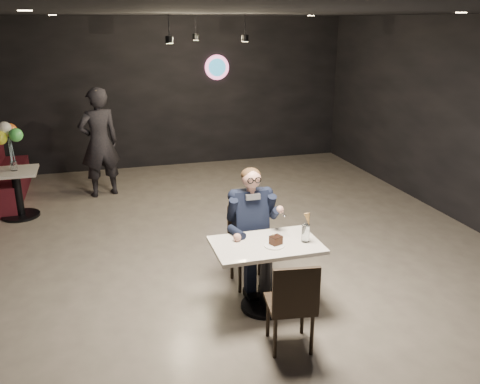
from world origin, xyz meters
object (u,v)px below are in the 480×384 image
object	(u,v)px
seated_man	(250,226)
balloon_vase	(14,166)
booth_bench	(5,169)
passerby	(99,143)
chair_near	(290,302)
sundae_glass	(306,233)
main_table	(266,276)
side_table	(18,192)
chair_far	(250,247)

from	to	relation	value
seated_man	balloon_vase	bearing A→B (deg)	132.92
booth_bench	passerby	world-z (taller)	passerby
seated_man	balloon_vase	distance (m)	4.14
passerby	booth_bench	bearing A→B (deg)	-26.73
chair_near	sundae_glass	bearing A→B (deg)	65.25
main_table	seated_man	xyz separation A→B (m)	(0.00, 0.55, 0.34)
seated_man	side_table	xyz separation A→B (m)	(-2.82, 3.03, -0.31)
chair_far	chair_near	xyz separation A→B (m)	(0.00, -1.24, 0.00)
chair_far	side_table	distance (m)	4.14
chair_near	sundae_glass	world-z (taller)	sundae_glass
passerby	chair_near	bearing A→B (deg)	90.37
seated_man	passerby	xyz separation A→B (m)	(-1.53, 3.75, 0.22)
main_table	sundae_glass	distance (m)	0.62
main_table	chair_near	size ratio (longest dim) A/B	1.20
sundae_glass	balloon_vase	xyz separation A→B (m)	(-3.22, 3.65, -0.02)
booth_bench	balloon_vase	bearing A→B (deg)	-73.30
chair_near	main_table	bearing A→B (deg)	98.17
chair_far	sundae_glass	xyz separation A→B (m)	(0.40, -0.62, 0.38)
seated_man	booth_bench	xyz separation A→B (m)	(-3.12, 4.03, -0.19)
main_table	seated_man	bearing A→B (deg)	90.00
passerby	chair_far	bearing A→B (deg)	95.54
booth_bench	side_table	size ratio (longest dim) A/B	2.60
seated_man	balloon_vase	size ratio (longest dim) A/B	9.86
main_table	chair_far	world-z (taller)	chair_far
seated_man	balloon_vase	world-z (taller)	seated_man
passerby	main_table	bearing A→B (deg)	92.92
booth_bench	main_table	bearing A→B (deg)	-55.76
chair_near	balloon_vase	xyz separation A→B (m)	(-2.82, 4.27, 0.36)
balloon_vase	main_table	bearing A→B (deg)	-51.79
chair_near	side_table	bearing A→B (deg)	131.58
balloon_vase	passerby	size ratio (longest dim) A/B	0.08
chair_near	side_table	size ratio (longest dim) A/B	1.13
sundae_glass	booth_bench	bearing A→B (deg)	127.10
sundae_glass	side_table	bearing A→B (deg)	131.39
balloon_vase	sundae_glass	bearing A→B (deg)	-48.61
booth_bench	chair_far	bearing A→B (deg)	-52.27
balloon_vase	booth_bench	bearing A→B (deg)	106.70
chair_far	seated_man	bearing A→B (deg)	0.00
balloon_vase	passerby	world-z (taller)	passerby
main_table	sundae_glass	world-z (taller)	sundae_glass
chair_far	passerby	bearing A→B (deg)	112.25
main_table	booth_bench	xyz separation A→B (m)	(-3.12, 4.58, 0.15)
seated_man	booth_bench	distance (m)	5.10
seated_man	passerby	distance (m)	4.06
balloon_vase	chair_near	bearing A→B (deg)	-56.58
chair_far	seated_man	world-z (taller)	seated_man
side_table	chair_near	bearing A→B (deg)	-56.58
main_table	sundae_glass	xyz separation A→B (m)	(0.40, -0.07, 0.47)
chair_near	seated_man	xyz separation A→B (m)	(0.00, 1.24, 0.26)
main_table	chair_far	bearing A→B (deg)	90.00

